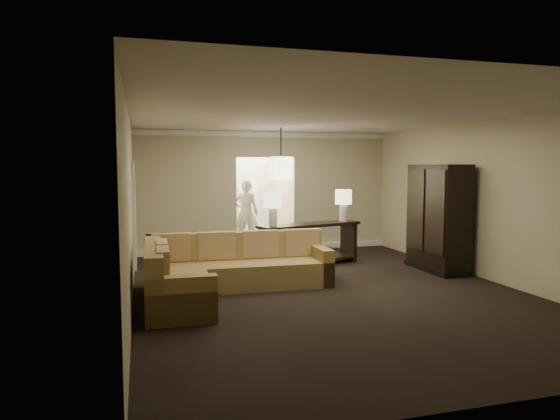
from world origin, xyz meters
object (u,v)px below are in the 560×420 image
object	(u,v)px
console_table	(310,240)
person	(246,210)
armoire	(438,220)
coffee_table	(268,269)
sectional_sofa	(221,271)
drink_table	(321,256)

from	to	relation	value
console_table	person	bearing A→B (deg)	90.36
armoire	person	bearing A→B (deg)	128.59
coffee_table	person	distance (m)	3.68
person	armoire	bearing A→B (deg)	148.17
sectional_sofa	console_table	bearing A→B (deg)	41.08
sectional_sofa	coffee_table	size ratio (longest dim) A/B	2.68
console_table	drink_table	distance (m)	1.02
armoire	sectional_sofa	bearing A→B (deg)	-171.89
drink_table	person	world-z (taller)	person
console_table	armoire	world-z (taller)	armoire
coffee_table	console_table	distance (m)	1.54
sectional_sofa	armoire	size ratio (longest dim) A/B	1.50
coffee_table	console_table	bearing A→B (deg)	41.54
sectional_sofa	person	world-z (taller)	person
sectional_sofa	armoire	bearing A→B (deg)	9.47
coffee_table	armoire	xyz separation A→B (m)	(3.32, -0.11, 0.79)
drink_table	sectional_sofa	bearing A→B (deg)	-159.73
sectional_sofa	drink_table	xyz separation A→B (m)	(1.94, 0.72, 0.02)
coffee_table	console_table	xyz separation A→B (m)	(1.13, 1.00, 0.32)
sectional_sofa	coffee_table	bearing A→B (deg)	38.75
armoire	coffee_table	bearing A→B (deg)	178.12
coffee_table	person	bearing A→B (deg)	84.05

